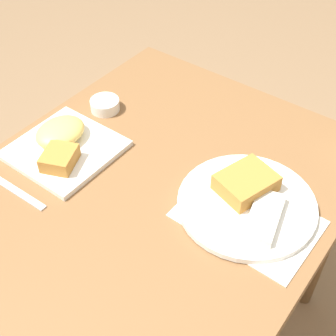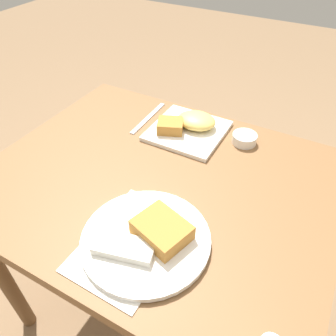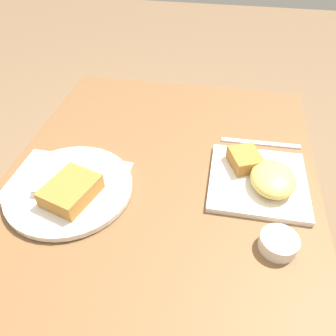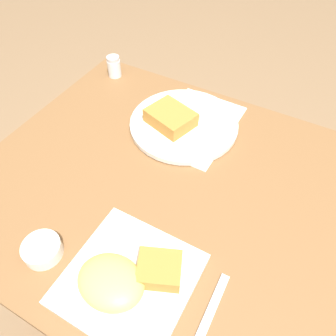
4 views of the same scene
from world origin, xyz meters
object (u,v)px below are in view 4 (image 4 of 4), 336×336
(plate_square_near, at_px, (126,279))
(butter_knife, at_px, (203,329))
(salt_shaker, at_px, (114,68))
(plate_oval_far, at_px, (182,121))
(sauce_ramekin, at_px, (42,249))

(plate_square_near, distance_m, butter_knife, 0.16)
(salt_shaker, bearing_deg, plate_oval_far, -20.62)
(sauce_ramekin, bearing_deg, salt_shaker, 111.95)
(salt_shaker, bearing_deg, plate_square_near, -53.21)
(butter_knife, bearing_deg, salt_shaker, 44.58)
(plate_square_near, height_order, sauce_ramekin, plate_square_near)
(sauce_ramekin, bearing_deg, butter_knife, 4.07)
(plate_square_near, height_order, plate_oval_far, plate_square_near)
(plate_square_near, bearing_deg, salt_shaker, 126.79)
(salt_shaker, height_order, butter_knife, salt_shaker)
(plate_oval_far, bearing_deg, butter_knife, -58.73)
(plate_oval_far, relative_size, salt_shaker, 4.46)
(plate_square_near, bearing_deg, butter_knife, -1.88)
(plate_square_near, xyz_separation_m, butter_knife, (0.16, -0.01, -0.02))
(butter_knife, bearing_deg, plate_oval_far, 30.16)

